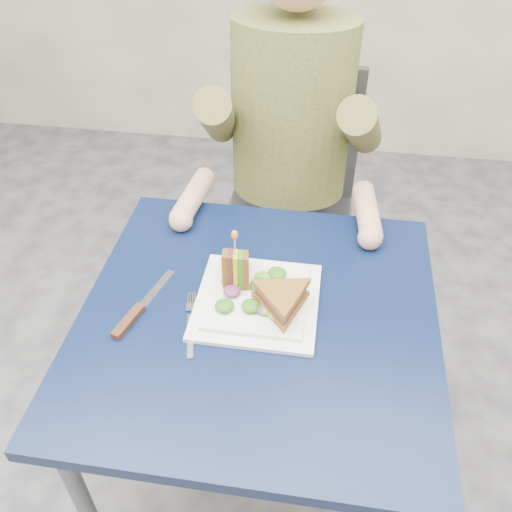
% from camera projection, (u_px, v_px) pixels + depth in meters
% --- Properties ---
extents(ground, '(4.00, 4.00, 0.00)m').
position_uv_depth(ground, '(257.00, 479.00, 1.62)').
color(ground, '#49494B').
rests_on(ground, ground).
extents(table, '(0.75, 0.75, 0.73)m').
position_uv_depth(table, '(258.00, 338.00, 1.19)').
color(table, black).
rests_on(table, ground).
extents(chair, '(0.42, 0.40, 0.93)m').
position_uv_depth(chair, '(290.00, 190.00, 1.82)').
color(chair, '#47474C').
rests_on(chair, ground).
extents(diner, '(0.54, 0.59, 0.74)m').
position_uv_depth(diner, '(292.00, 100.00, 1.49)').
color(diner, '#4F5426').
rests_on(diner, chair).
extents(plate, '(0.26, 0.26, 0.02)m').
position_uv_depth(plate, '(257.00, 300.00, 1.16)').
color(plate, white).
rests_on(plate, table).
extents(sandwich_flat, '(0.20, 0.20, 0.05)m').
position_uv_depth(sandwich_flat, '(282.00, 299.00, 1.11)').
color(sandwich_flat, brown).
rests_on(sandwich_flat, plate).
extents(sandwich_upright, '(0.08, 0.13, 0.13)m').
position_uv_depth(sandwich_upright, '(236.00, 268.00, 1.17)').
color(sandwich_upright, brown).
rests_on(sandwich_upright, plate).
extents(fork, '(0.05, 0.18, 0.01)m').
position_uv_depth(fork, '(191.00, 325.00, 1.11)').
color(fork, silver).
rests_on(fork, table).
extents(knife, '(0.08, 0.22, 0.02)m').
position_uv_depth(knife, '(134.00, 315.00, 1.13)').
color(knife, silver).
rests_on(knife, table).
extents(toothpick, '(0.01, 0.01, 0.06)m').
position_uv_depth(toothpick, '(235.00, 245.00, 1.13)').
color(toothpick, tan).
rests_on(toothpick, sandwich_upright).
extents(toothpick_frill, '(0.01, 0.01, 0.02)m').
position_uv_depth(toothpick_frill, '(235.00, 235.00, 1.11)').
color(toothpick_frill, orange).
rests_on(toothpick_frill, sandwich_upright).
extents(lettuce_spill, '(0.15, 0.13, 0.02)m').
position_uv_depth(lettuce_spill, '(260.00, 290.00, 1.15)').
color(lettuce_spill, '#337A14').
rests_on(lettuce_spill, plate).
extents(onion_ring, '(0.04, 0.04, 0.02)m').
position_uv_depth(onion_ring, '(265.00, 291.00, 1.14)').
color(onion_ring, '#9E4C7A').
rests_on(onion_ring, plate).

